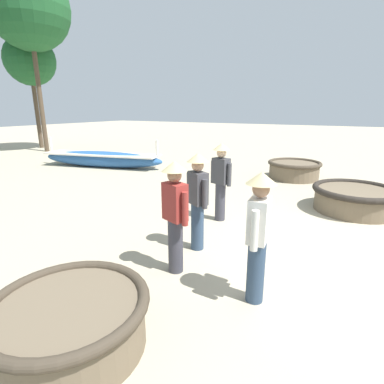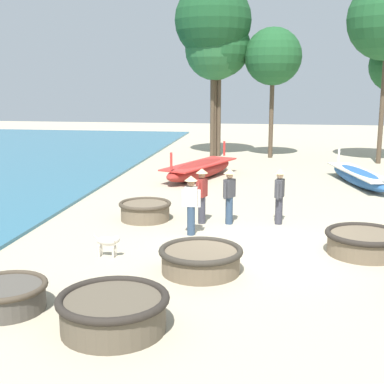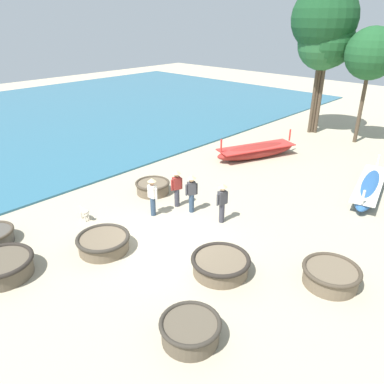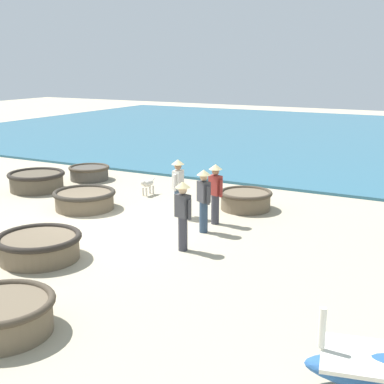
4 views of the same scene
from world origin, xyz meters
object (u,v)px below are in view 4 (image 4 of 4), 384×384
at_px(coracle_upturned, 89,172).
at_px(fisherman_by_coracle, 178,184).
at_px(coracle_center, 39,246).
at_px(fisherman_hauling, 215,190).
at_px(coracle_front_left, 84,199).
at_px(fisherman_with_hat, 183,211).
at_px(dog, 147,184).
at_px(coracle_weathered, 1,315).
at_px(fisherman_standing_right, 204,197).
at_px(coracle_beside_post, 246,199).
at_px(coracle_nearest, 37,180).

bearing_deg(coracle_upturned, fisherman_by_coracle, 63.84).
bearing_deg(coracle_center, fisherman_hauling, 152.19).
xyz_separation_m(coracle_front_left, fisherman_with_hat, (1.75, 4.41, 0.65)).
xyz_separation_m(fisherman_by_coracle, dog, (-1.70, -2.17, -0.59)).
bearing_deg(coracle_front_left, coracle_weathered, 29.51).
xyz_separation_m(coracle_center, fisherman_hauling, (-4.34, 2.29, 0.64)).
xyz_separation_m(coracle_front_left, fisherman_hauling, (-0.52, 4.14, 0.65)).
bearing_deg(fisherman_with_hat, fisherman_standing_right, -171.87).
bearing_deg(coracle_upturned, fisherman_with_hat, 53.80).
relative_size(coracle_weathered, fisherman_by_coracle, 1.06).
bearing_deg(coracle_front_left, coracle_center, 25.91).
xyz_separation_m(coracle_front_left, coracle_beside_post, (-2.30, 4.29, -0.00)).
distance_m(coracle_center, coracle_nearest, 6.93).
distance_m(coracle_upturned, fisherman_standing_right, 7.66).
relative_size(coracle_beside_post, coracle_center, 0.84).
distance_m(fisherman_with_hat, fisherman_standing_right, 1.48).
relative_size(coracle_center, fisherman_with_hat, 1.15).
xyz_separation_m(coracle_weathered, fisherman_standing_right, (-6.34, 0.45, 0.63)).
relative_size(fisherman_by_coracle, fisherman_with_hat, 1.00).
bearing_deg(coracle_front_left, coracle_upturned, -142.79).
relative_size(coracle_weathered, fisherman_standing_right, 1.06).
relative_size(fisherman_hauling, fisherman_standing_right, 1.00).
bearing_deg(coracle_beside_post, coracle_weathered, -3.47).
distance_m(coracle_nearest, fisherman_standing_right, 7.39).
distance_m(coracle_front_left, dog, 2.46).
height_order(coracle_front_left, coracle_nearest, coracle_nearest).
height_order(coracle_beside_post, coracle_center, coracle_center).
relative_size(coracle_upturned, dog, 2.24).
bearing_deg(coracle_front_left, fisherman_by_coracle, 102.85).
height_order(coracle_center, fisherman_hauling, fisherman_hauling).
bearing_deg(coracle_beside_post, coracle_upturned, -98.49).
distance_m(coracle_beside_post, coracle_upturned, 6.89).
height_order(coracle_center, dog, coracle_center).
relative_size(coracle_front_left, fisherman_with_hat, 1.13).
xyz_separation_m(fisherman_standing_right, dog, (-2.64, -3.48, -0.59)).
bearing_deg(fisherman_hauling, coracle_beside_post, 175.05).
distance_m(coracle_beside_post, fisherman_with_hat, 4.11).
bearing_deg(coracle_center, coracle_nearest, -135.23).
bearing_deg(fisherman_hauling, fisherman_with_hat, 6.79).
relative_size(coracle_weathered, fisherman_hauling, 1.06).
relative_size(coracle_front_left, fisherman_by_coracle, 1.13).
height_order(coracle_upturned, coracle_nearest, coracle_nearest).
bearing_deg(dog, coracle_upturned, -106.51).
height_order(coracle_center, coracle_upturned, coracle_center).
height_order(fisherman_hauling, dog, fisherman_hauling).
distance_m(coracle_weathered, fisherman_standing_right, 6.39).
xyz_separation_m(coracle_weathered, dog, (-8.99, -3.03, 0.04)).
bearing_deg(coracle_nearest, fisherman_hauling, 85.36).
relative_size(coracle_front_left, coracle_weathered, 1.06).
relative_size(coracle_center, coracle_nearest, 0.99).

